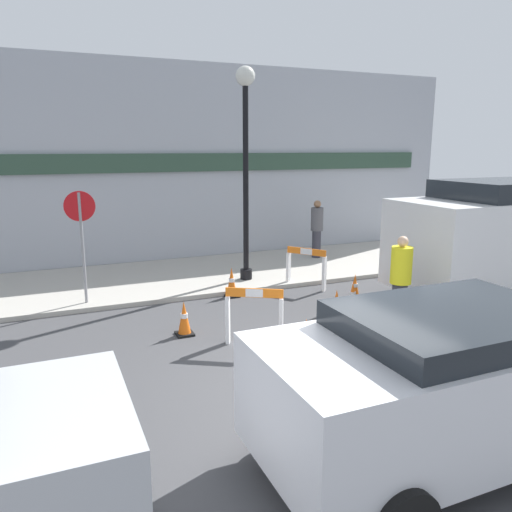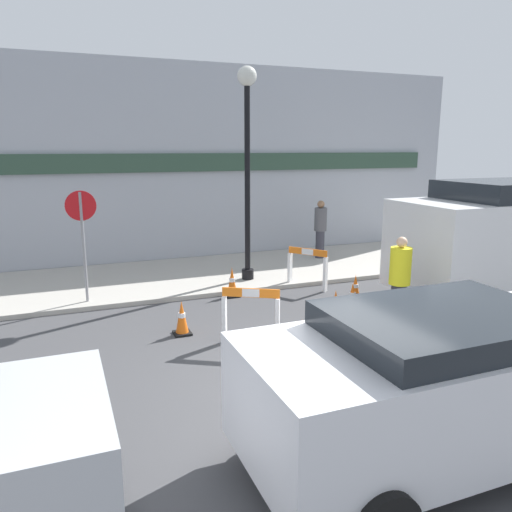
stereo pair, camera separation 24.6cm
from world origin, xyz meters
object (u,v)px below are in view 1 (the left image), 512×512
(stop_sign, at_px, (81,229))
(parked_car_1, at_px, (450,375))
(person_pedestrian, at_px, (317,227))
(streetlamp_post, at_px, (246,145))
(work_van, at_px, (502,234))
(person_worker, at_px, (401,279))

(stop_sign, bearing_deg, parked_car_1, 118.38)
(stop_sign, relative_size, person_pedestrian, 1.39)
(person_pedestrian, relative_size, parked_car_1, 0.40)
(streetlamp_post, height_order, parked_car_1, streetlamp_post)
(work_van, bearing_deg, stop_sign, 162.56)
(person_worker, bearing_deg, stop_sign, 11.55)
(person_worker, bearing_deg, streetlamp_post, -24.40)
(person_pedestrian, bearing_deg, person_worker, 95.31)
(parked_car_1, xyz_separation_m, work_van, (5.42, 4.15, 0.44))
(person_worker, relative_size, parked_car_1, 0.41)
(parked_car_1, bearing_deg, person_worker, 57.96)
(streetlamp_post, bearing_deg, person_worker, -69.05)
(work_van, bearing_deg, person_pedestrian, 113.24)
(stop_sign, bearing_deg, work_van, 166.90)
(streetlamp_post, xyz_separation_m, stop_sign, (-3.71, -0.45, -1.63))
(streetlamp_post, xyz_separation_m, person_pedestrian, (2.78, 1.46, -2.27))
(stop_sign, xyz_separation_m, person_worker, (5.18, -3.38, -0.74))
(person_worker, distance_m, person_pedestrian, 5.45)
(streetlamp_post, distance_m, person_worker, 4.73)
(stop_sign, relative_size, person_worker, 1.36)
(person_worker, xyz_separation_m, parked_car_1, (-2.15, -3.43, 0.04))
(parked_car_1, bearing_deg, person_pedestrian, 68.39)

